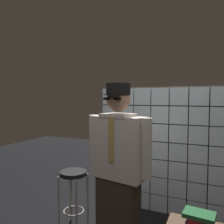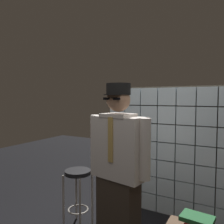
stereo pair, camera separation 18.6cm
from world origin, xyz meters
name	(u,v)px [view 2 (the right image)]	position (x,y,z in m)	size (l,w,h in m)	color
glass_block_wall	(167,151)	(0.00, 1.47, 0.91)	(1.87, 0.10, 1.87)	silver
standing_person	(118,170)	(-0.15, 0.25, 0.95)	(0.73, 0.36, 1.82)	#382D23
bar_stool	(78,185)	(-0.91, 0.56, 0.56)	(0.34, 0.34, 0.75)	black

